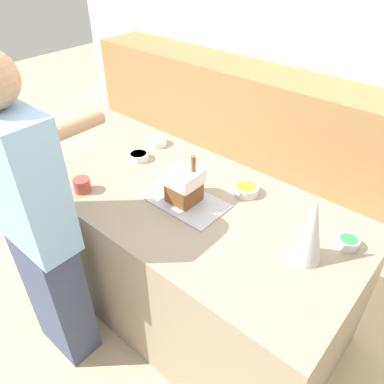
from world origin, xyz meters
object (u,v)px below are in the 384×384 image
Objects in this scene: candy_bowl_behind_tray at (139,156)px; candy_bowl_front_corner at (246,189)px; baking_tray at (184,200)px; candy_bowl_near_tray_right at (157,141)px; gingerbread_house at (184,185)px; decorative_tree at (311,230)px; candy_bowl_near_tray_left at (348,242)px; mug at (82,185)px; person at (37,229)px.

candy_bowl_front_corner is at bearing 10.94° from candy_bowl_behind_tray.
candy_bowl_behind_tray is at bearing 164.85° from baking_tray.
candy_bowl_near_tray_right is (-0.55, 0.35, 0.02)m from baking_tray.
gingerbread_house is at bearing -31.90° from candy_bowl_near_tray_right.
decorative_tree reaches higher than candy_bowl_behind_tray.
decorative_tree is at bearing 3.44° from gingerbread_house.
candy_bowl_near_tray_left is 1.30m from candy_bowl_behind_tray.
gingerbread_house is 0.35m from candy_bowl_front_corner.
candy_bowl_near_tray_left is 1.35m from candy_bowl_near_tray_right.
candy_bowl_front_corner reaches higher than candy_bowl_behind_tray.
mug is (-0.49, -0.30, -0.07)m from gingerbread_house.
decorative_tree is at bearing 3.46° from baking_tray.
baking_tray is at bearing -163.50° from candy_bowl_near_tray_left.
baking_tray is at bearing -15.15° from candy_bowl_behind_tray.
candy_bowl_behind_tray is at bearing 92.07° from mug.
mug reaches higher than candy_bowl_front_corner.
candy_bowl_near_tray_right is 1.00m from person.
candy_bowl_near_tray_left is at bearing 22.50° from mug.
candy_bowl_near_tray_right is at bearing 96.11° from mug.
baking_tray is at bearing -147.43° from gingerbread_house.
candy_bowl_behind_tray is at bearing 175.39° from decorative_tree.
candy_bowl_near_tray_left is 1.46m from person.
mug is (0.07, -0.64, 0.01)m from candy_bowl_near_tray_right.
candy_bowl_front_corner is (-0.47, 0.23, -0.14)m from decorative_tree.
gingerbread_house is (0.00, 0.00, 0.10)m from baking_tray.
baking_tray is 3.31× the size of candy_bowl_front_corner.
baking_tray is at bearing -176.54° from decorative_tree.
decorative_tree is (0.68, 0.04, 0.06)m from gingerbread_house.
decorative_tree is 0.19× the size of person.
decorative_tree reaches higher than candy_bowl_near_tray_left.
candy_bowl_near_tray_left is (0.12, 0.19, -0.14)m from decorative_tree.
mug is (-0.49, -0.29, 0.03)m from baking_tray.
baking_tray is 0.83m from candy_bowl_near_tray_left.
candy_bowl_near_tray_left is (0.79, 0.23, 0.02)m from baking_tray.
candy_bowl_behind_tray is 0.22m from candy_bowl_near_tray_right.
gingerbread_house is 0.83m from candy_bowl_near_tray_left.
candy_bowl_near_tray_right is (-1.23, 0.30, -0.14)m from decorative_tree.
mug is (-0.69, -0.57, 0.01)m from candy_bowl_front_corner.
candy_bowl_near_tray_left is at bearing 4.36° from candy_bowl_behind_tray.
candy_bowl_front_corner is (0.21, 0.27, 0.02)m from baking_tray.
candy_bowl_behind_tray is 1.34× the size of mug.
baking_tray is 1.66× the size of gingerbread_house.
baking_tray is 0.10m from gingerbread_house.
candy_bowl_near_tray_left is 0.06× the size of person.
mug reaches higher than candy_bowl_near_tray_right.
mug is at bearing -140.70° from candy_bowl_front_corner.
decorative_tree is at bearing -121.01° from candy_bowl_near_tray_left.
candy_bowl_near_tray_right is 0.08× the size of person.
candy_bowl_near_tray_left reaches higher than baking_tray.
decorative_tree is at bearing -26.40° from candy_bowl_front_corner.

